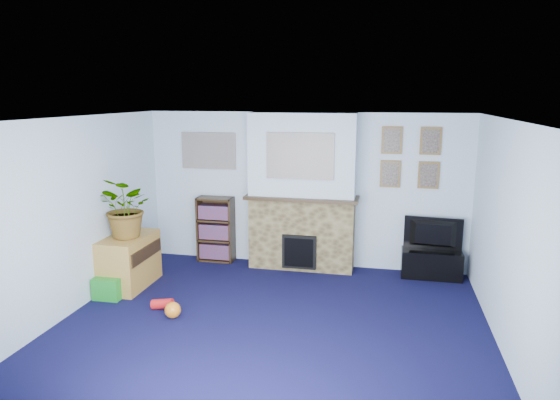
% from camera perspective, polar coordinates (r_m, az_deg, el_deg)
% --- Properties ---
extents(floor, '(5.00, 4.50, 0.01)m').
position_cam_1_polar(floor, '(6.05, -0.92, -14.07)').
color(floor, black).
rests_on(floor, ground).
extents(ceiling, '(5.00, 4.50, 0.01)m').
position_cam_1_polar(ceiling, '(5.45, -1.01, 9.27)').
color(ceiling, white).
rests_on(ceiling, wall_back).
extents(wall_back, '(5.00, 0.04, 2.40)m').
position_cam_1_polar(wall_back, '(7.79, 2.78, 1.15)').
color(wall_back, silver).
rests_on(wall_back, ground).
extents(wall_front, '(5.00, 0.04, 2.40)m').
position_cam_1_polar(wall_front, '(3.60, -9.28, -12.04)').
color(wall_front, silver).
rests_on(wall_front, ground).
extents(wall_left, '(0.04, 4.50, 2.40)m').
position_cam_1_polar(wall_left, '(6.64, -22.47, -1.63)').
color(wall_left, silver).
rests_on(wall_left, ground).
extents(wall_right, '(0.04, 4.50, 2.40)m').
position_cam_1_polar(wall_right, '(5.64, 24.70, -4.12)').
color(wall_right, silver).
rests_on(wall_right, ground).
extents(chimney_breast, '(1.72, 0.50, 2.40)m').
position_cam_1_polar(chimney_breast, '(7.59, 2.53, 0.75)').
color(chimney_breast, brown).
rests_on(chimney_breast, ground).
extents(collage_main, '(1.00, 0.03, 0.68)m').
position_cam_1_polar(collage_main, '(7.29, 2.30, 5.04)').
color(collage_main, gray).
rests_on(collage_main, chimney_breast).
extents(collage_left, '(0.90, 0.03, 0.58)m').
position_cam_1_polar(collage_left, '(8.08, -8.15, 5.59)').
color(collage_left, gray).
rests_on(collage_left, wall_back).
extents(portrait_tl, '(0.30, 0.03, 0.40)m').
position_cam_1_polar(portrait_tl, '(7.56, 12.66, 6.68)').
color(portrait_tl, brown).
rests_on(portrait_tl, wall_back).
extents(portrait_tr, '(0.30, 0.03, 0.40)m').
position_cam_1_polar(portrait_tr, '(7.58, 16.84, 6.47)').
color(portrait_tr, brown).
rests_on(portrait_tr, wall_back).
extents(portrait_bl, '(0.30, 0.03, 0.40)m').
position_cam_1_polar(portrait_bl, '(7.62, 12.49, 2.93)').
color(portrait_bl, brown).
rests_on(portrait_bl, wall_back).
extents(portrait_br, '(0.30, 0.03, 0.40)m').
position_cam_1_polar(portrait_br, '(7.64, 16.62, 2.74)').
color(portrait_br, brown).
rests_on(portrait_br, wall_back).
extents(tv_stand, '(0.86, 0.36, 0.41)m').
position_cam_1_polar(tv_stand, '(7.75, 16.91, -6.86)').
color(tv_stand, black).
rests_on(tv_stand, ground).
extents(television, '(0.84, 0.18, 0.48)m').
position_cam_1_polar(television, '(7.65, 17.09, -3.79)').
color(television, black).
rests_on(television, tv_stand).
extents(bookshelf, '(0.58, 0.28, 1.05)m').
position_cam_1_polar(bookshelf, '(8.15, -7.32, -3.48)').
color(bookshelf, '#2F2011').
rests_on(bookshelf, ground).
extents(sideboard, '(0.52, 0.94, 0.73)m').
position_cam_1_polar(sideboard, '(7.38, -16.81, -6.80)').
color(sideboard, '#B18338').
rests_on(sideboard, ground).
extents(potted_plant, '(0.95, 0.90, 0.84)m').
position_cam_1_polar(potted_plant, '(7.10, -17.04, -0.84)').
color(potted_plant, '#26661E').
rests_on(potted_plant, sideboard).
extents(mantel_clock, '(0.11, 0.07, 0.15)m').
position_cam_1_polar(mantel_clock, '(7.55, 2.05, 0.97)').
color(mantel_clock, gold).
rests_on(mantel_clock, chimney_breast).
extents(mantel_candle, '(0.05, 0.05, 0.15)m').
position_cam_1_polar(mantel_candle, '(7.51, 4.15, 0.96)').
color(mantel_candle, '#B2BFC6').
rests_on(mantel_candle, chimney_breast).
extents(mantel_teddy, '(0.12, 0.12, 0.12)m').
position_cam_1_polar(mantel_teddy, '(7.65, -1.60, 1.08)').
color(mantel_teddy, gray).
rests_on(mantel_teddy, chimney_breast).
extents(mantel_can, '(0.06, 0.06, 0.12)m').
position_cam_1_polar(mantel_can, '(7.46, 7.85, 0.65)').
color(mantel_can, '#198C26').
rests_on(mantel_can, chimney_breast).
extents(green_crate, '(0.37, 0.30, 0.29)m').
position_cam_1_polar(green_crate, '(7.11, -18.93, -9.46)').
color(green_crate, '#198C26').
rests_on(green_crate, ground).
extents(toy_ball, '(0.20, 0.20, 0.20)m').
position_cam_1_polar(toy_ball, '(6.32, -12.15, -12.27)').
color(toy_ball, orange).
rests_on(toy_ball, ground).
extents(toy_block, '(0.22, 0.22, 0.21)m').
position_cam_1_polar(toy_block, '(7.34, -17.79, -8.95)').
color(toy_block, '#198C26').
rests_on(toy_block, ground).
extents(toy_tube, '(0.29, 0.13, 0.17)m').
position_cam_1_polar(toy_tube, '(6.59, -13.27, -11.49)').
color(toy_tube, red).
rests_on(toy_tube, ground).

